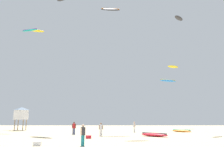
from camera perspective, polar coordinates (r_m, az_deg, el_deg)
The scene contains 15 objects.
person_foreground at distance 18.08m, azimuth -7.17°, elevation -14.64°, with size 0.36×0.47×1.61m.
person_midground at distance 31.18m, azimuth -9.39°, elevation -13.12°, with size 0.54×0.37×1.65m.
person_left at distance 28.27m, azimuth -2.65°, elevation -13.55°, with size 0.52×0.35×1.57m.
person_right at distance 36.05m, azimuth 5.77°, elevation -12.98°, with size 0.37×0.52×1.62m.
kite_grounded_near at distance 27.82m, azimuth 10.67°, elevation -14.87°, with size 3.29×3.21×0.44m.
kite_grounded_mid at distance 38.29m, azimuth 17.23°, elevation -13.59°, with size 2.90×3.00×0.41m.
lifeguard_tower at distance 45.27m, azimuth -21.66°, elevation -9.24°, with size 2.30×2.30×4.15m.
cooler_box at distance 18.96m, azimuth -18.11°, elevation -16.40°, with size 0.56×0.36×0.32m, color white.
gear_bag at distance 24.75m, azimuth -5.77°, elevation -15.57°, with size 0.56×0.36×0.32m, color red.
kite_aloft_0 at distance 47.10m, azimuth -19.75°, elevation 10.20°, with size 3.54×1.84×0.81m.
kite_aloft_2 at distance 57.38m, azimuth 15.22°, elevation 1.67°, with size 3.28×2.26×0.63m.
kite_aloft_3 at distance 42.67m, azimuth -0.27°, elevation 15.77°, with size 3.62×1.36×0.89m.
kite_aloft_4 at distance 61.50m, azimuth -18.17°, elevation 10.14°, with size 3.65×2.01×0.52m.
kite_aloft_6 at distance 41.41m, azimuth 16.55°, elevation 13.19°, with size 2.23×2.20×0.57m.
kite_aloft_7 at distance 48.92m, azimuth 14.04°, elevation -1.78°, with size 4.02×2.54×0.49m.
Camera 1 is at (0.07, -14.02, 2.00)m, focal length 36.42 mm.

